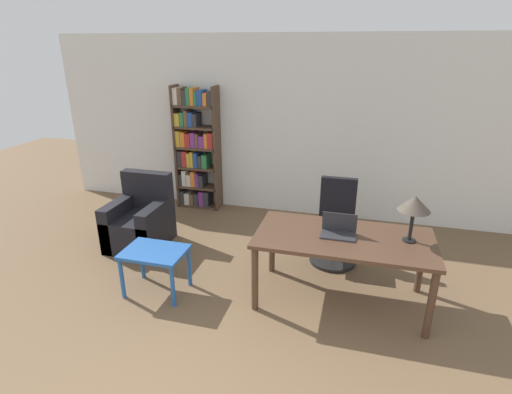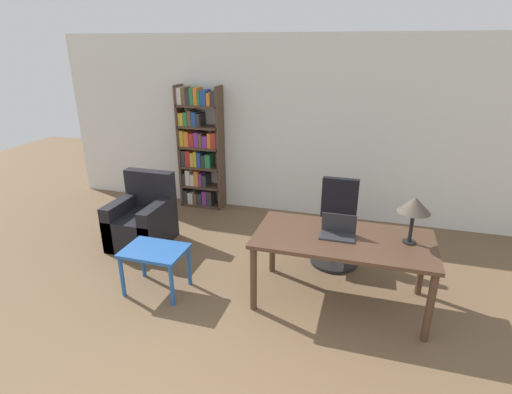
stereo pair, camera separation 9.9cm
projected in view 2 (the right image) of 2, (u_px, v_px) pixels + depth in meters
wall_back at (303, 129)px, 5.99m from camera, size 8.00×0.06×2.70m
desk at (343, 245)px, 3.99m from camera, size 1.76×0.88×0.75m
laptop at (338, 231)px, 3.98m from camera, size 0.34×0.22×0.23m
table_lamp at (414, 206)px, 3.72m from camera, size 0.31×0.31×0.47m
office_chair at (337, 227)px, 4.88m from camera, size 0.58×0.58×1.04m
side_table_blue at (155, 256)px, 4.27m from camera, size 0.66×0.48×0.50m
armchair at (143, 222)px, 5.37m from camera, size 0.69×0.78×0.95m
bookshelf at (199, 149)px, 6.39m from camera, size 0.71×0.28×1.96m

